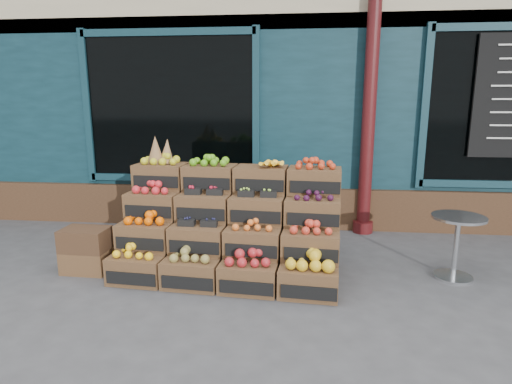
# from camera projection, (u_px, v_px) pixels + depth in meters

# --- Properties ---
(ground) EXTENTS (60.00, 60.00, 0.00)m
(ground) POSITION_uv_depth(u_px,v_px,m) (269.00, 290.00, 4.28)
(ground) COLOR #414143
(ground) RESTS_ON ground
(shop_facade) EXTENTS (12.00, 6.24, 4.80)m
(shop_facade) POSITION_uv_depth(u_px,v_px,m) (288.00, 72.00, 8.73)
(shop_facade) COLOR #0F2D36
(shop_facade) RESTS_ON ground
(crate_display) EXTENTS (2.42, 1.31, 1.47)m
(crate_display) POSITION_uv_depth(u_px,v_px,m) (230.00, 231.00, 4.70)
(crate_display) COLOR brown
(crate_display) RESTS_ON ground
(spare_crates) EXTENTS (0.50, 0.36, 0.49)m
(spare_crates) POSITION_uv_depth(u_px,v_px,m) (86.00, 250.00, 4.70)
(spare_crates) COLOR brown
(spare_crates) RESTS_ON ground
(bistro_table) EXTENTS (0.55, 0.55, 0.69)m
(bistro_table) POSITION_uv_depth(u_px,v_px,m) (457.00, 240.00, 4.48)
(bistro_table) COLOR #AFB3B6
(bistro_table) RESTS_ON ground
(shopkeeper) EXTENTS (0.90, 0.70, 2.19)m
(shopkeeper) POSITION_uv_depth(u_px,v_px,m) (216.00, 147.00, 7.07)
(shopkeeper) COLOR #1E6B3B
(shopkeeper) RESTS_ON ground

